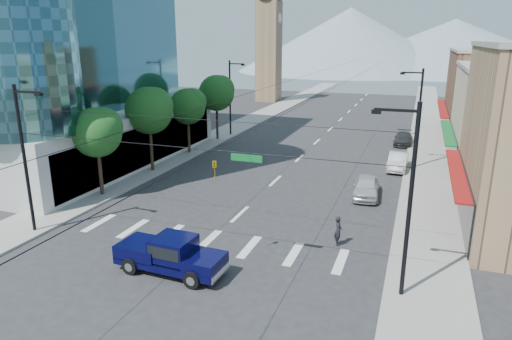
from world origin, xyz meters
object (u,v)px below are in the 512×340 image
Objects in this scene: parked_car_mid at (398,161)px; pedestrian at (338,231)px; pickup_truck at (170,254)px; parked_car_far at (403,139)px; parked_car_near at (366,187)px.

pedestrian is at bearing -96.27° from parked_car_mid.
parked_car_far is (9.78, 34.39, -0.33)m from pickup_truck.
pedestrian reaches higher than parked_car_near.
pedestrian is at bearing 41.91° from pickup_truck.
parked_car_near is at bearing -94.73° from parked_car_far.
pickup_truck reaches higher than parked_car_far.
parked_car_far is at bearing 80.88° from parked_car_near.
pickup_truck is 1.26× the size of parked_car_mid.
parked_car_far is at bearing 91.30° from parked_car_mid.
pickup_truck is at bearing 113.40° from pedestrian.
parked_car_far is (0.00, 10.79, -0.08)m from parked_car_mid.
parked_car_near is (0.53, 9.03, -0.09)m from pedestrian.
parked_car_far is (2.33, 28.32, -0.20)m from pedestrian.
pedestrian is at bearing -97.17° from parked_car_near.
pedestrian is 28.42m from parked_car_far.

